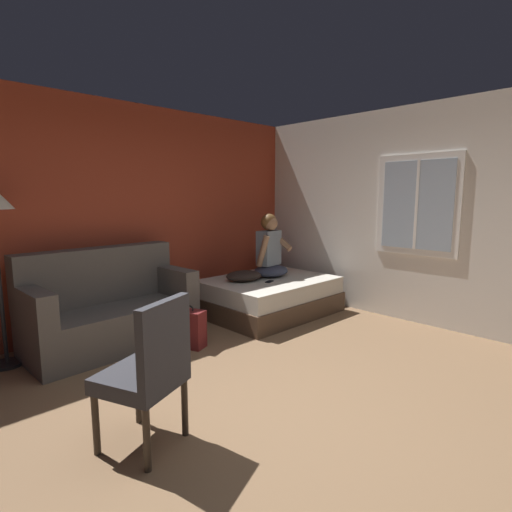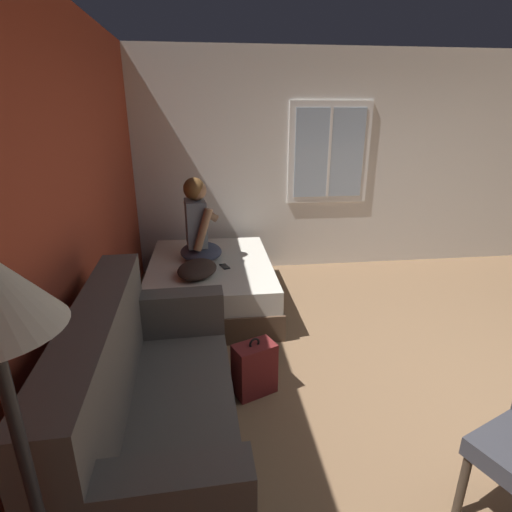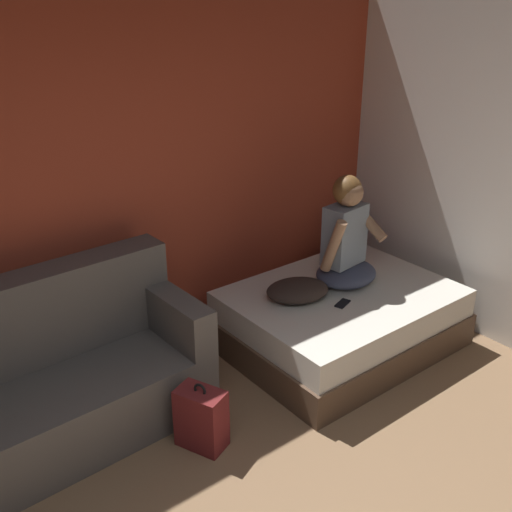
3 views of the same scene
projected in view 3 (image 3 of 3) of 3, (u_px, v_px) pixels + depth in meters
name	position (u px, v px, depth m)	size (l,w,h in m)	color
wall_back_accent	(37.00, 203.00, 3.89)	(10.90, 0.16, 2.70)	#993823
bed	(340.00, 319.00, 4.73)	(1.72, 1.31, 0.48)	#4C3828
couch	(65.00, 377.00, 3.75)	(1.73, 0.88, 1.04)	#514C47
person_seated	(346.00, 241.00, 4.63)	(0.57, 0.50, 0.88)	#383D51
backpack	(202.00, 418.00, 3.70)	(0.32, 0.35, 0.46)	maroon
throw_pillow	(298.00, 290.00, 4.49)	(0.48, 0.36, 0.14)	#2D231E
cell_phone	(343.00, 303.00, 4.44)	(0.07, 0.14, 0.01)	black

